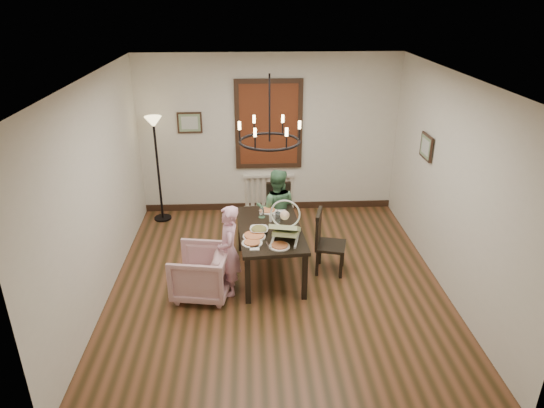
{
  "coord_description": "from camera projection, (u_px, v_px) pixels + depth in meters",
  "views": [
    {
      "loc": [
        -0.35,
        -5.7,
        3.72
      ],
      "look_at": [
        -0.05,
        0.33,
        1.05
      ],
      "focal_mm": 32.0,
      "sensor_mm": 36.0,
      "label": 1
    }
  ],
  "objects": [
    {
      "name": "elderly_woman",
      "position": [
        229.0,
        258.0,
        6.33
      ],
      "size": [
        0.28,
        0.4,
        1.03
      ],
      "primitive_type": "imported",
      "rotation": [
        0.0,
        0.0,
        -1.48
      ],
      "color": "#E5A1B9",
      "rests_on": "room_shell"
    },
    {
      "name": "armchair",
      "position": [
        201.0,
        272.0,
        6.34
      ],
      "size": [
        0.84,
        0.82,
        0.66
      ],
      "primitive_type": "imported",
      "rotation": [
        0.0,
        0.0,
        -1.73
      ],
      "color": "#D9A6A7",
      "rests_on": "room_shell"
    },
    {
      "name": "dining_table",
      "position": [
        270.0,
        233.0,
        6.72
      ],
      "size": [
        0.97,
        1.58,
        0.71
      ],
      "rotation": [
        0.0,
        0.0,
        0.08
      ],
      "color": "black",
      "rests_on": "room_shell"
    },
    {
      "name": "picture_back",
      "position": [
        190.0,
        123.0,
        8.26
      ],
      "size": [
        0.42,
        0.03,
        0.36
      ],
      "primitive_type": "cube",
      "color": "black",
      "rests_on": "room_shell"
    },
    {
      "name": "seated_man",
      "position": [
        276.0,
        216.0,
        7.47
      ],
      "size": [
        0.56,
        0.46,
        1.07
      ],
      "primitive_type": "imported",
      "rotation": [
        0.0,
        0.0,
        3.03
      ],
      "color": "#497B52",
      "rests_on": "room_shell"
    },
    {
      "name": "picture_right",
      "position": [
        426.0,
        147.0,
        6.98
      ],
      "size": [
        0.03,
        0.42,
        0.36
      ],
      "primitive_type": "cube",
      "rotation": [
        0.0,
        0.0,
        1.57
      ],
      "color": "black",
      "rests_on": "room_shell"
    },
    {
      "name": "salad_bowl",
      "position": [
        259.0,
        230.0,
        6.55
      ],
      "size": [
        0.3,
        0.3,
        0.07
      ],
      "primitive_type": "imported",
      "color": "white",
      "rests_on": "dining_table"
    },
    {
      "name": "chair_right",
      "position": [
        331.0,
        242.0,
        6.83
      ],
      "size": [
        0.5,
        0.5,
        0.93
      ],
      "primitive_type": null,
      "rotation": [
        0.0,
        0.0,
        1.32
      ],
      "color": "black",
      "rests_on": "room_shell"
    },
    {
      "name": "pizza_platter",
      "position": [
        254.0,
        236.0,
        6.43
      ],
      "size": [
        0.31,
        0.31,
        0.04
      ],
      "primitive_type": "cylinder",
      "color": "tan",
      "rests_on": "dining_table"
    },
    {
      "name": "chandelier",
      "position": [
        270.0,
        141.0,
        6.19
      ],
      "size": [
        0.8,
        0.8,
        0.04
      ],
      "primitive_type": "torus",
      "color": "black",
      "rests_on": "room_shell"
    },
    {
      "name": "baby_bouncer",
      "position": [
        285.0,
        227.0,
        6.3
      ],
      "size": [
        0.53,
        0.65,
        0.38
      ],
      "primitive_type": null,
      "rotation": [
        0.0,
        0.0,
        -0.21
      ],
      "color": "beige",
      "rests_on": "dining_table"
    },
    {
      "name": "window_blinds",
      "position": [
        269.0,
        125.0,
        8.33
      ],
      "size": [
        1.0,
        0.03,
        1.4
      ],
      "primitive_type": "cube",
      "color": "#571F11",
      "rests_on": "room_shell"
    },
    {
      "name": "floor_lamp",
      "position": [
        158.0,
        171.0,
        8.24
      ],
      "size": [
        0.3,
        0.3,
        1.8
      ],
      "primitive_type": null,
      "color": "black",
      "rests_on": "room_shell"
    },
    {
      "name": "chair_far",
      "position": [
        279.0,
        212.0,
        7.79
      ],
      "size": [
        0.41,
        0.41,
        0.9
      ],
      "primitive_type": null,
      "rotation": [
        0.0,
        0.0,
        0.03
      ],
      "color": "black",
      "rests_on": "room_shell"
    },
    {
      "name": "drinking_glass",
      "position": [
        278.0,
        217.0,
        6.82
      ],
      "size": [
        0.07,
        0.07,
        0.15
      ],
      "primitive_type": "cylinder",
      "color": "silver",
      "rests_on": "dining_table"
    },
    {
      "name": "room_shell",
      "position": [
        276.0,
        179.0,
        6.5
      ],
      "size": [
        4.51,
        5.0,
        2.81
      ],
      "color": "brown",
      "rests_on": "ground"
    },
    {
      "name": "radiator",
      "position": [
        269.0,
        191.0,
        8.85
      ],
      "size": [
        0.92,
        0.12,
        0.62
      ],
      "primitive_type": null,
      "color": "silver",
      "rests_on": "room_shell"
    }
  ]
}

